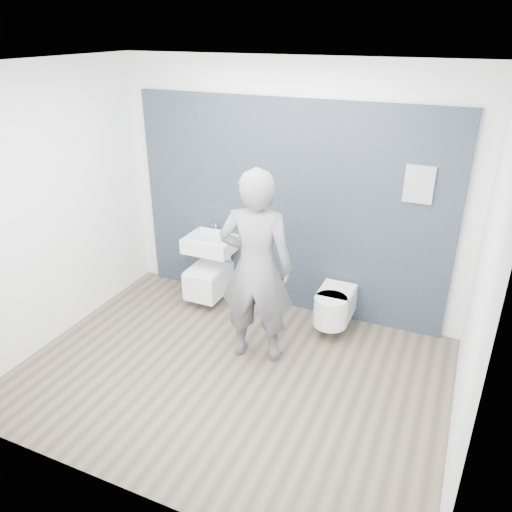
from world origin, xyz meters
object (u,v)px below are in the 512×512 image
at_px(toilet_rounded, 334,306).
at_px(visitor, 256,268).
at_px(washbasin, 210,244).
at_px(toilet_square, 209,278).

distance_m(toilet_rounded, visitor, 1.16).
relative_size(washbasin, visitor, 0.29).
bearing_deg(toilet_square, washbasin, 90.00).
bearing_deg(visitor, washbasin, -51.43).
distance_m(toilet_square, toilet_rounded, 1.55).
distance_m(toilet_square, visitor, 1.40).
distance_m(washbasin, visitor, 1.29).
bearing_deg(toilet_rounded, washbasin, 176.41).
relative_size(toilet_rounded, visitor, 0.32).
relative_size(washbasin, toilet_rounded, 0.92).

